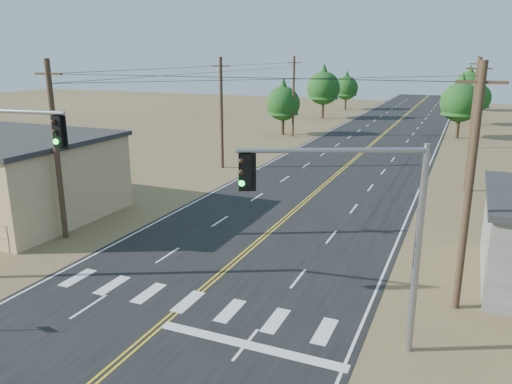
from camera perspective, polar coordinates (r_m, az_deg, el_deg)
The scene contains 14 objects.
road at distance 41.15m, azimuth 8.02°, elevation 0.98°, with size 15.00×200.00×0.02m, color black.
utility_pole_left_near at distance 29.61m, azimuth -21.85°, elevation 4.48°, with size 1.80×0.30×10.00m.
utility_pole_left_mid at distance 45.81m, azimuth -3.97°, elevation 9.06°, with size 1.80×0.30×10.00m.
utility_pole_left_far at distance 64.19m, azimuth 4.29°, elevation 10.88°, with size 1.80×0.30×10.00m.
utility_pole_right_near at distance 21.16m, azimuth 23.17°, elevation 0.32°, with size 1.80×0.30×10.00m.
utility_pole_right_mid at distance 40.86m, azimuth 23.52°, elevation 7.05°, with size 1.80×0.30×10.00m.
utility_pole_right_far at distance 60.76m, azimuth 23.64°, elevation 9.40°, with size 1.80×0.30×10.00m.
signal_mast_right at distance 16.83m, azimuth 12.61°, elevation -2.72°, with size 5.67×2.80×7.46m.
tree_left_near at distance 65.68m, azimuth 3.12°, elevation 10.45°, with size 4.40×4.40×7.33m.
tree_left_mid at distance 83.34m, azimuth 7.73°, elevation 12.05°, with size 5.33×5.33×8.89m.
tree_left_far at distance 97.81m, azimuth 10.28°, elevation 11.88°, with size 4.42×4.42×7.36m.
tree_right_near at distance 67.57m, azimuth 22.36°, elevation 9.85°, with size 4.84×4.84×8.06m.
tree_right_mid at distance 81.73m, azimuth 23.86°, elevation 10.10°, with size 4.32×4.32×7.20m.
tree_right_far at distance 102.35m, azimuth 23.19°, elevation 11.43°, with size 5.06×5.06×8.43m.
Camera 1 is at (10.22, -8.54, 10.19)m, focal length 35.00 mm.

